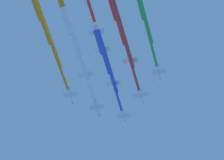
# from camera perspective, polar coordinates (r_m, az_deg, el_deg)

# --- Properties ---
(jet_lead) EXTENTS (35.98, 50.48, 4.36)m
(jet_lead) POSITION_cam_1_polar(r_m,az_deg,el_deg) (193.63, -0.86, 2.88)
(jet_lead) COLOR silver
(jet_port_inner) EXTENTS (39.69, 55.57, 4.30)m
(jet_port_inner) POSITION_cam_1_polar(r_m,az_deg,el_deg) (189.85, -5.85, 5.63)
(jet_port_inner) COLOR silver
(jet_starboard_inner) EXTENTS (39.67, 57.41, 4.31)m
(jet_starboard_inner) POSITION_cam_1_polar(r_m,az_deg,el_deg) (187.32, 1.44, 8.04)
(jet_starboard_inner) COLOR silver
(jet_port_mid) EXTENTS (36.29, 51.64, 4.29)m
(jet_port_mid) POSITION_cam_1_polar(r_m,az_deg,el_deg) (189.21, -2.81, 8.88)
(jet_port_mid) COLOR silver
(jet_starboard_mid) EXTENTS (40.38, 56.81, 4.39)m
(jet_starboard_mid) POSITION_cam_1_polar(r_m,az_deg,el_deg) (193.51, -10.50, 7.91)
(jet_starboard_mid) COLOR silver
(jet_port_outer) EXTENTS (39.06, 56.30, 4.35)m
(jet_port_outer) POSITION_cam_1_polar(r_m,az_deg,el_deg) (186.65, 4.55, 11.96)
(jet_port_outer) COLOR silver
(jet_starboard_outer) EXTENTS (39.20, 55.33, 4.34)m
(jet_starboard_outer) POSITION_cam_1_polar(r_m,az_deg,el_deg) (186.53, -7.90, 11.42)
(jet_starboard_outer) COLOR silver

